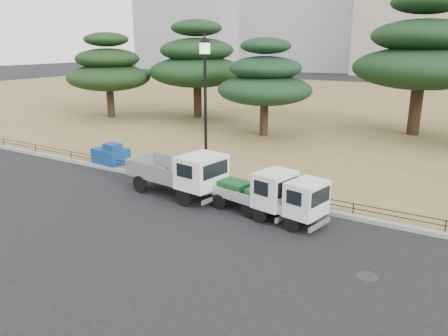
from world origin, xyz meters
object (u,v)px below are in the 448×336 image
Objects in this scene: truck_kei_front at (257,191)px; truck_kei_rear at (287,200)px; truck_large at (180,171)px; street_lamp at (205,87)px; tarp_pile at (111,155)px.

truck_kei_front reaches higher than truck_kei_rear.
street_lamp is (0.28, 1.49, 3.30)m from truck_large.
truck_kei_front is 2.02× the size of tarp_pile.
tarp_pile is (-5.73, 1.76, -0.46)m from truck_large.
truck_kei_rear reaches higher than tarp_pile.
truck_large is at bearing -170.06° from truck_kei_front.
truck_kei_rear is at bearing -10.81° from tarp_pile.
truck_large is 6.01m from tarp_pile.
truck_large reaches higher than tarp_pile.
street_lamp reaches higher than truck_kei_front.
truck_kei_rear is at bearing -20.96° from street_lamp.
truck_kei_rear is 6.01m from street_lamp.
tarp_pile is at bearing -179.99° from truck_kei_rear.
street_lamp is at bearing -2.60° from tarp_pile.
street_lamp is (-3.27, 1.56, 3.48)m from truck_kei_front.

